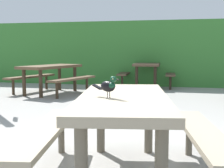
{
  "coord_description": "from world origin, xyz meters",
  "views": [
    {
      "loc": [
        0.67,
        -2.84,
        1.13
      ],
      "look_at": [
        0.05,
        -0.2,
        0.84
      ],
      "focal_mm": 50.29,
      "sensor_mm": 36.0,
      "label": 1
    }
  ],
  "objects": [
    {
      "name": "hedge_wall",
      "position": [
        0.0,
        8.02,
        1.03
      ],
      "size": [
        28.0,
        2.12,
        2.05
      ],
      "primitive_type": "cube",
      "color": "#387A33",
      "rests_on": "ground"
    },
    {
      "name": "ground_plane",
      "position": [
        0.0,
        0.0,
        0.0
      ],
      "size": [
        60.0,
        60.0,
        0.0
      ],
      "primitive_type": "plane",
      "color": "gray"
    },
    {
      "name": "picnic_table_mid_left",
      "position": [
        -0.48,
        6.86,
        0.56
      ],
      "size": [
        1.76,
        1.84,
        0.74
      ],
      "color": "#473828",
      "rests_on": "ground"
    },
    {
      "name": "bird_grackle",
      "position": [
        0.06,
        -0.35,
        0.84
      ],
      "size": [
        0.26,
        0.16,
        0.18
      ],
      "color": "black",
      "rests_on": "picnic_table_foreground"
    },
    {
      "name": "picnic_table_far_centre",
      "position": [
        -2.76,
        4.74,
        0.56
      ],
      "size": [
        2.07,
        2.09,
        0.74
      ],
      "color": "brown",
      "rests_on": "ground"
    },
    {
      "name": "picnic_table_foreground",
      "position": [
        0.15,
        -0.18,
        0.56
      ],
      "size": [
        1.95,
        1.97,
        0.74
      ],
      "color": "gray",
      "rests_on": "ground"
    }
  ]
}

